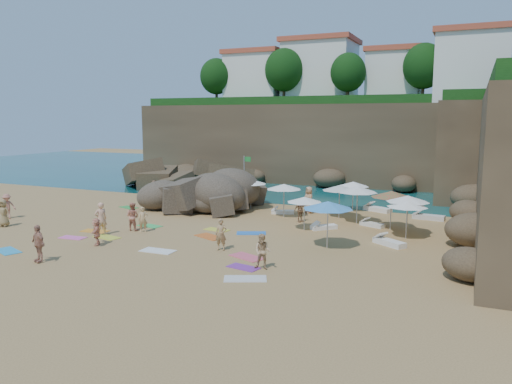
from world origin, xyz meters
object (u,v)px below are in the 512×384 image
at_px(lounger_0, 283,212).
at_px(person_stand_2, 254,192).
at_px(parasol_1, 357,189).
at_px(person_stand_0, 143,220).
at_px(rock_outcrop, 197,207).
at_px(parasol_0, 251,182).
at_px(flag_pole, 245,171).
at_px(person_stand_4, 309,200).
at_px(person_stand_3, 300,210).
at_px(person_stand_5, 154,190).
at_px(person_stand_6, 101,219).
at_px(person_stand_1, 132,216).
at_px(parasol_2, 353,184).

xyz_separation_m(lounger_0, person_stand_2, (-3.67, 3.32, 0.73)).
bearing_deg(parasol_1, person_stand_0, -145.94).
distance_m(rock_outcrop, parasol_1, 12.69).
bearing_deg(lounger_0, parasol_0, 144.44).
height_order(flag_pole, person_stand_4, flag_pole).
relative_size(flag_pole, lounger_0, 2.20).
relative_size(person_stand_3, person_stand_5, 0.98).
height_order(person_stand_5, person_stand_6, person_stand_6).
height_order(parasol_1, person_stand_6, parasol_1).
height_order(person_stand_0, person_stand_4, person_stand_4).
relative_size(parasol_0, lounger_0, 1.48).
bearing_deg(parasol_1, parasol_0, 167.24).
bearing_deg(lounger_0, person_stand_2, 117.51).
bearing_deg(rock_outcrop, person_stand_2, 44.96).
xyz_separation_m(parasol_0, parasol_1, (8.31, -1.88, 0.16)).
xyz_separation_m(parasol_1, person_stand_6, (-12.80, -9.16, -1.25)).
bearing_deg(parasol_0, person_stand_1, -111.33).
distance_m(rock_outcrop, person_stand_6, 10.35).
distance_m(person_stand_2, person_stand_3, 7.90).
relative_size(person_stand_1, person_stand_6, 0.89).
xyz_separation_m(parasol_2, person_stand_0, (-9.89, -11.60, -1.22)).
relative_size(flag_pole, person_stand_5, 2.23).
distance_m(rock_outcrop, person_stand_0, 8.78).
distance_m(parasol_0, person_stand_5, 9.25).
relative_size(person_stand_3, person_stand_4, 0.82).
bearing_deg(person_stand_3, flag_pole, 80.24).
relative_size(flag_pole, parasol_2, 1.55).
relative_size(parasol_0, person_stand_5, 1.50).
xyz_separation_m(person_stand_4, person_stand_5, (-13.56, 0.56, -0.16)).
distance_m(person_stand_1, person_stand_3, 10.57).
xyz_separation_m(rock_outcrop, person_stand_0, (1.35, -8.64, 0.75)).
relative_size(person_stand_4, person_stand_6, 0.98).
xyz_separation_m(rock_outcrop, person_stand_5, (-5.00, 1.51, 0.79)).
xyz_separation_m(person_stand_2, person_stand_3, (5.68, -5.49, -0.08)).
bearing_deg(lounger_0, parasol_2, 14.65).
bearing_deg(parasol_0, flag_pole, 118.86).
xyz_separation_m(person_stand_3, person_stand_5, (-13.97, 3.70, 0.02)).
relative_size(flag_pole, parasol_0, 1.49).
relative_size(rock_outcrop, person_stand_1, 4.42).
relative_size(parasol_2, person_stand_4, 1.20).
relative_size(person_stand_1, person_stand_2, 1.00).
height_order(parasol_2, person_stand_4, parasol_2).
distance_m(person_stand_0, person_stand_3, 9.98).
height_order(parasol_1, person_stand_5, parasol_1).
bearing_deg(parasol_0, person_stand_3, -31.22).
distance_m(parasol_2, person_stand_1, 15.77).
distance_m(person_stand_0, person_stand_5, 11.97).
bearing_deg(person_stand_5, person_stand_0, -80.44).
bearing_deg(person_stand_1, person_stand_4, -133.76).
xyz_separation_m(person_stand_0, person_stand_6, (-1.71, -1.66, 0.21)).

